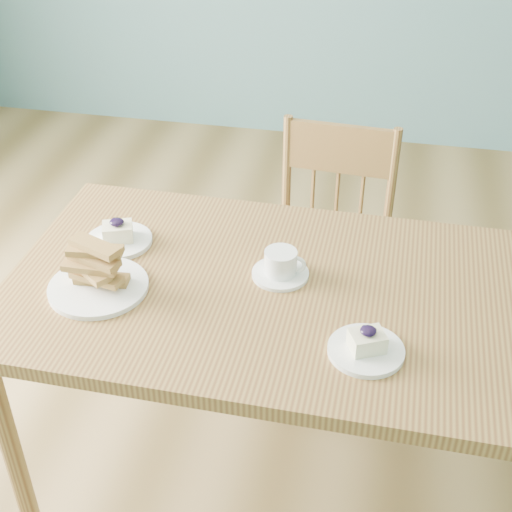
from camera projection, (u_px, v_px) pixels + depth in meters
The scene contains 7 objects.
room at pixel (378, 63), 1.47m from camera, with size 5.01×5.01×2.71m.
dining_table at pixel (282, 311), 1.85m from camera, with size 1.43×0.83×0.76m.
dining_chair at pixel (327, 253), 2.48m from camera, with size 0.43×0.41×0.89m.
cheesecake_plate_near at pixel (366, 346), 1.60m from camera, with size 0.17×0.17×0.07m.
cheesecake_plate_far at pixel (119, 237), 1.97m from camera, with size 0.18×0.18×0.08m.
coffee_cup at pixel (281, 266), 1.83m from camera, with size 0.15×0.15×0.07m.
biscotti_plate at pixel (96, 275), 1.78m from camera, with size 0.25×0.25×0.13m.
Camera 1 is at (0.04, -1.45, 1.86)m, focal length 50.00 mm.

